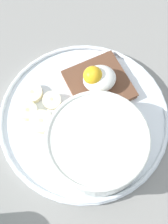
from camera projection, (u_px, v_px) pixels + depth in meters
ground_plane at (84, 122)px, 48.76cm from camera, size 120.00×120.00×2.00cm
plate at (84, 118)px, 47.11cm from camera, size 25.72×25.72×1.60cm
oatmeal_bowl at (99, 143)px, 42.48cm from camera, size 13.86×13.86×5.32cm
toast_slice at (99, 84)px, 48.38cm from camera, size 9.91×9.91×1.18cm
poached_egg at (98, 78)px, 46.52cm from camera, size 5.05×4.53×3.63cm
banana_slice_front at (52, 101)px, 47.27cm from camera, size 3.50×3.61×1.59cm
banana_slice_left at (28, 111)px, 46.73cm from camera, size 3.20×3.20×1.14cm
banana_slice_back at (41, 122)px, 45.90cm from camera, size 3.61×3.53×1.46cm
banana_slice_right at (32, 93)px, 47.91cm from camera, size 3.84×3.77×1.26cm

